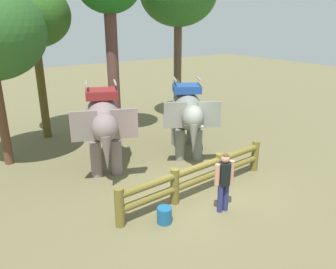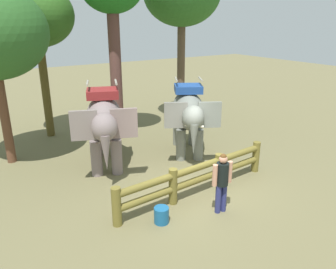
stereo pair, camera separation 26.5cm
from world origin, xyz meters
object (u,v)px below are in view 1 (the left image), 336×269
elephant_near_left (104,122)px  tourist_woman_in_black (224,178)px  elephant_center (187,113)px  tree_far_left (33,17)px  feed_bucket (164,215)px  log_fence (198,175)px

elephant_near_left → tourist_woman_in_black: size_ratio=2.10×
elephant_center → tree_far_left: tree_far_left is taller
tree_far_left → feed_bucket: 9.61m
log_fence → feed_bucket: (-1.63, -0.69, -0.39)m
log_fence → feed_bucket: size_ratio=12.97×
elephant_center → tourist_woman_in_black: 4.16m
log_fence → elephant_near_left: (-1.49, 3.20, 1.06)m
elephant_center → tree_far_left: 7.16m
tree_far_left → tourist_woman_in_black: bearing=-75.4°
elephant_center → log_fence: bearing=-120.9°
log_fence → elephant_center: elephant_center is taller
log_fence → feed_bucket: bearing=-157.2°
log_fence → tourist_woman_in_black: size_ratio=3.27×
elephant_center → tourist_woman_in_black: size_ratio=1.99×
elephant_near_left → elephant_center: elephant_near_left is taller
tree_far_left → feed_bucket: bearing=-85.3°
log_fence → tourist_woman_in_black: tourist_woman_in_black is taller
log_fence → tree_far_left: (-2.31, 7.64, 4.37)m
log_fence → tree_far_left: bearing=106.8°
feed_bucket → elephant_near_left: bearing=87.9°
log_fence → elephant_center: size_ratio=1.65×
elephant_near_left → tourist_woman_in_black: 4.59m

